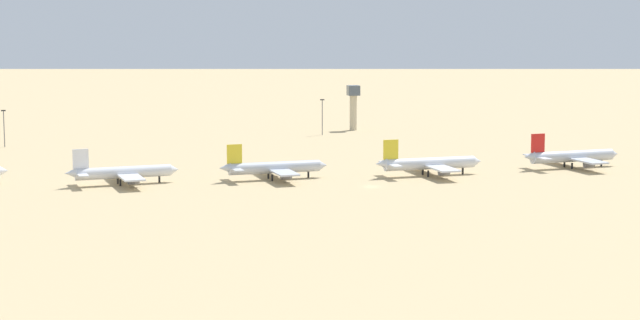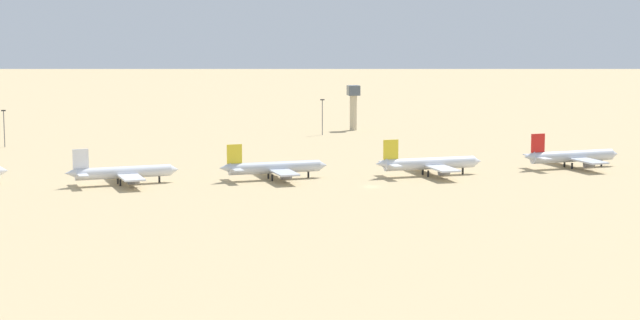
{
  "view_description": "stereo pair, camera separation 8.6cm",
  "coord_description": "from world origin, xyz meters",
  "views": [
    {
      "loc": [
        -72.3,
        -311.51,
        51.78
      ],
      "look_at": [
        -12.37,
        17.81,
        6.0
      ],
      "focal_mm": 60.59,
      "sensor_mm": 36.0,
      "label": 1
    },
    {
      "loc": [
        -72.22,
        -311.52,
        51.78
      ],
      "look_at": [
        -12.37,
        17.81,
        6.0
      ],
      "focal_mm": 60.59,
      "sensor_mm": 36.0,
      "label": 2
    }
  ],
  "objects": [
    {
      "name": "parked_jet_yellow_2",
      "position": [
        -26.98,
        18.93,
        3.8
      ],
      "size": [
        35.1,
        29.79,
        11.6
      ],
      "rotation": [
        0.0,
        0.0,
        0.14
      ],
      "color": "silver",
      "rests_on": "ground"
    },
    {
      "name": "light_pole_mid",
      "position": [
        -118.46,
        119.37,
        8.44
      ],
      "size": [
        1.8,
        0.5,
        14.51
      ],
      "color": "#59595E",
      "rests_on": "ground"
    },
    {
      "name": "control_tower",
      "position": [
        27.55,
        154.66,
        12.0
      ],
      "size": [
        5.2,
        5.2,
        19.88
      ],
      "color": "#C6B793",
      "rests_on": "ground"
    },
    {
      "name": "parked_jet_white_1",
      "position": [
        -73.45,
        17.2,
        3.76
      ],
      "size": [
        34.66,
        29.56,
        11.48
      ],
      "rotation": [
        0.0,
        0.0,
        0.18
      ],
      "color": "silver",
      "rests_on": "ground"
    },
    {
      "name": "parked_jet_red_4",
      "position": [
        74.92,
        26.19,
        3.97
      ],
      "size": [
        36.59,
        31.17,
        12.11
      ],
      "rotation": [
        0.0,
        0.0,
        0.17
      ],
      "color": "silver",
      "rests_on": "ground"
    },
    {
      "name": "ridge_west",
      "position": [
        -5.68,
        919.31,
        49.1
      ],
      "size": [
        361.9,
        282.49,
        98.21
      ],
      "primitive_type": "pyramid",
      "rotation": [
        0.0,
        0.0,
        0.11
      ],
      "color": "gray",
      "rests_on": "ground"
    },
    {
      "name": "ridge_center",
      "position": [
        486.23,
        1081.39,
        56.06
      ],
      "size": [
        404.24,
        360.58,
        112.11
      ],
      "primitive_type": "pyramid",
      "rotation": [
        0.0,
        0.0,
        0.07
      ],
      "color": "gray",
      "rests_on": "ground"
    },
    {
      "name": "ground",
      "position": [
        0.0,
        0.0,
        0.0
      ],
      "size": [
        4000.0,
        4000.0,
        0.0
      ],
      "primitive_type": "plane",
      "color": "tan"
    },
    {
      "name": "parked_jet_yellow_3",
      "position": [
        22.99,
        18.03,
        3.96
      ],
      "size": [
        36.61,
        31.0,
        12.09
      ],
      "rotation": [
        0.0,
        0.0,
        0.12
      ],
      "color": "silver",
      "rests_on": "ground"
    },
    {
      "name": "light_pole_west",
      "position": [
        10.58,
        138.51,
        8.87
      ],
      "size": [
        1.8,
        0.5,
        15.34
      ],
      "color": "#59595E",
      "rests_on": "ground"
    }
  ]
}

